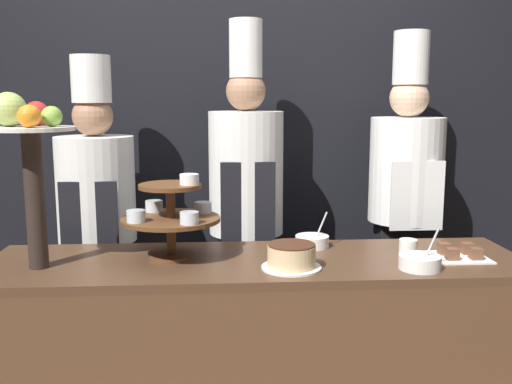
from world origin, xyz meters
name	(u,v)px	position (x,y,z in m)	size (l,w,h in m)	color
wall_back	(245,118)	(0.00, 1.26, 1.40)	(10.00, 0.06, 2.80)	black
buffet_counter	(258,366)	(0.00, 0.29, 0.44)	(2.09, 0.58, 0.89)	brown
tiered_stand	(172,214)	(-0.33, 0.33, 1.06)	(0.38, 0.38, 0.34)	brown
fruit_pedestal	(28,146)	(-0.83, 0.24, 1.34)	(0.31, 0.31, 0.64)	#2D231E
cake_round	(291,257)	(0.12, 0.16, 0.93)	(0.22, 0.22, 0.09)	white
cup_white	(408,248)	(0.60, 0.29, 0.92)	(0.07, 0.07, 0.07)	white
cake_square_tray	(460,254)	(0.79, 0.25, 0.90)	(0.21, 0.20, 0.05)	white
serving_bowl_near	(420,262)	(0.59, 0.12, 0.91)	(0.15, 0.15, 0.15)	white
serving_bowl_far	(312,241)	(0.24, 0.46, 0.91)	(0.14, 0.14, 0.15)	white
chef_left	(97,218)	(-0.74, 0.89, 0.93)	(0.37, 0.37, 1.71)	#38332D
chef_center_left	(246,202)	(-0.01, 0.89, 1.00)	(0.36, 0.36, 1.87)	#28282D
chef_center_right	(405,202)	(0.78, 0.89, 0.99)	(0.36, 0.36, 1.83)	black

